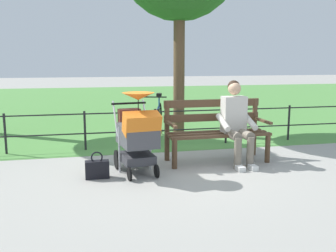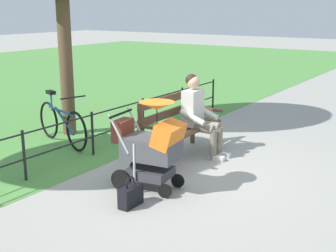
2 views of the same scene
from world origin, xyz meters
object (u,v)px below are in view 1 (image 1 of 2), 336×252
(person_on_bench, at_px, (236,120))
(bicycle, at_px, (158,120))
(stroller, at_px, (137,132))
(park_bench, at_px, (216,128))
(handbag, at_px, (97,169))

(person_on_bench, xyz_separation_m, bicycle, (0.80, -2.21, -0.31))
(stroller, bearing_deg, person_on_bench, -171.82)
(park_bench, height_order, person_on_bench, person_on_bench)
(park_bench, relative_size, bicycle, 1.00)
(bicycle, bearing_deg, park_bench, 105.49)
(person_on_bench, bearing_deg, handbag, 8.57)
(park_bench, relative_size, handbag, 4.35)
(park_bench, relative_size, stroller, 1.40)
(stroller, bearing_deg, park_bench, -161.11)
(park_bench, bearing_deg, handbag, 16.18)
(stroller, distance_m, bicycle, 2.56)
(person_on_bench, distance_m, stroller, 1.58)
(stroller, height_order, bicycle, stroller)
(person_on_bench, xyz_separation_m, stroller, (1.56, 0.22, -0.08))
(person_on_bench, relative_size, handbag, 3.45)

